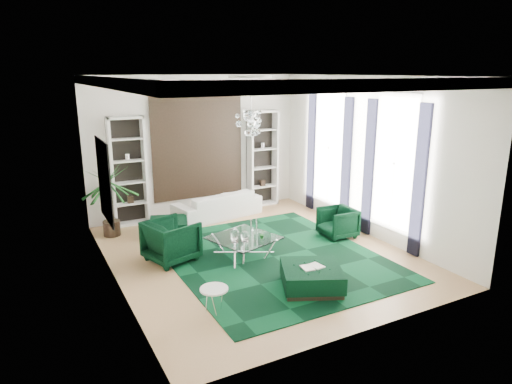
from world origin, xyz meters
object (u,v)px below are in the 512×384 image
side_table (214,301)px  palm (109,192)px  sofa (217,205)px  armchair_left (171,241)px  armchair_right (338,223)px  ottoman_side (169,228)px  coffee_table (244,247)px  ottoman_front (311,278)px

side_table → palm: size_ratio=0.21×
sofa → side_table: bearing=56.1°
armchair_left → palm: (-0.82, 2.16, 0.66)m
armchair_right → sofa: bearing=-142.2°
armchair_right → ottoman_side: size_ratio=0.89×
side_table → palm: palm is taller
armchair_right → ottoman_side: (-3.57, 1.99, -0.16)m
ottoman_side → side_table: 4.00m
armchair_left → ottoman_side: armchair_left is taller
armchair_left → armchair_right: 4.01m
armchair_right → ottoman_side: 4.09m
coffee_table → side_table: 2.48m
armchair_left → ottoman_front: 3.09m
armchair_right → coffee_table: bearing=-86.8°
ottoman_front → side_table: bearing=-179.9°
coffee_table → ottoman_front: bearing=-78.1°
coffee_table → sofa: bearing=78.3°
armchair_left → palm: bearing=4.2°
side_table → ottoman_side: bearing=83.3°
sofa → armchair_left: 3.07m
palm → side_table: bearing=-80.7°
ottoman_front → armchair_left: bearing=127.2°
side_table → armchair_right: bearing=26.1°
sofa → coffee_table: (-0.58, -2.80, -0.14)m
ottoman_side → side_table: bearing=-96.7°
palm → armchair_left: bearing=-69.1°
ottoman_side → side_table: (-0.47, -3.97, 0.03)m
palm → ottoman_front: bearing=-59.8°
sofa → palm: 2.96m
sofa → armchair_right: bearing=114.8°
ottoman_side → armchair_right: bearing=-29.1°
armchair_right → armchair_left: bearing=-94.1°
ottoman_side → side_table: side_table is taller
armchair_right → palm: 5.53m
sofa → palm: size_ratio=1.09×
side_table → ottoman_front: bearing=0.1°
armchair_left → palm: 2.40m
sofa → coffee_table: size_ratio=1.94×
side_table → palm: 4.76m
armchair_right → ottoman_front: size_ratio=0.74×
armchair_left → ottoman_side: 1.58m
sofa → coffee_table: 2.86m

